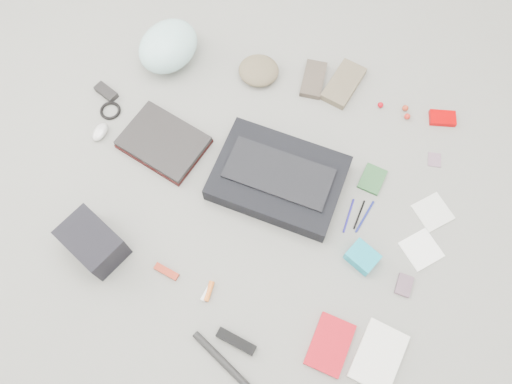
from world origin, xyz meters
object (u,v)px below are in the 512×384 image
(messenger_bag, at_px, (278,178))
(laptop, at_px, (163,141))
(camera_bag, at_px, (93,243))
(book_red, at_px, (330,345))
(bike_helmet, at_px, (168,46))
(accordion_wallet, at_px, (362,257))

(messenger_bag, height_order, laptop, messenger_bag)
(camera_bag, distance_m, book_red, 0.94)
(bike_helmet, relative_size, camera_bag, 1.30)
(messenger_bag, height_order, camera_bag, camera_bag)
(laptop, distance_m, book_red, 1.03)
(messenger_bag, bearing_deg, bike_helmet, 149.09)
(camera_bag, bearing_deg, book_red, 19.47)
(messenger_bag, xyz_separation_m, accordion_wallet, (0.39, -0.20, -0.01))
(messenger_bag, relative_size, laptop, 1.53)
(bike_helmet, relative_size, book_red, 1.47)
(messenger_bag, xyz_separation_m, camera_bag, (-0.57, -0.48, 0.03))
(camera_bag, xyz_separation_m, book_red, (0.93, -0.06, -0.06))
(messenger_bag, relative_size, camera_bag, 2.26)
(book_red, distance_m, accordion_wallet, 0.34)
(book_red, xyz_separation_m, accordion_wallet, (0.03, 0.34, 0.02))
(laptop, bearing_deg, book_red, -18.39)
(laptop, xyz_separation_m, accordion_wallet, (0.89, -0.21, -0.01))
(bike_helmet, bearing_deg, messenger_bag, -15.44)
(camera_bag, xyz_separation_m, accordion_wallet, (0.96, 0.28, -0.04))
(messenger_bag, xyz_separation_m, bike_helmet, (-0.64, 0.42, 0.04))
(messenger_bag, height_order, accordion_wallet, messenger_bag)
(messenger_bag, relative_size, bike_helmet, 1.74)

